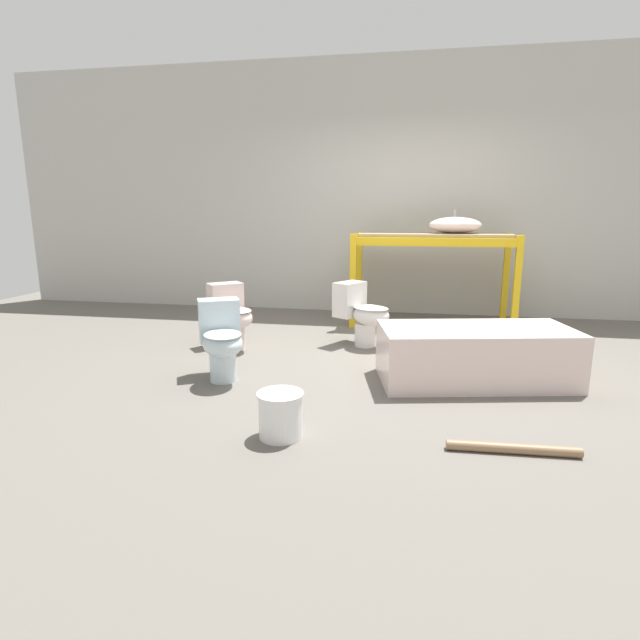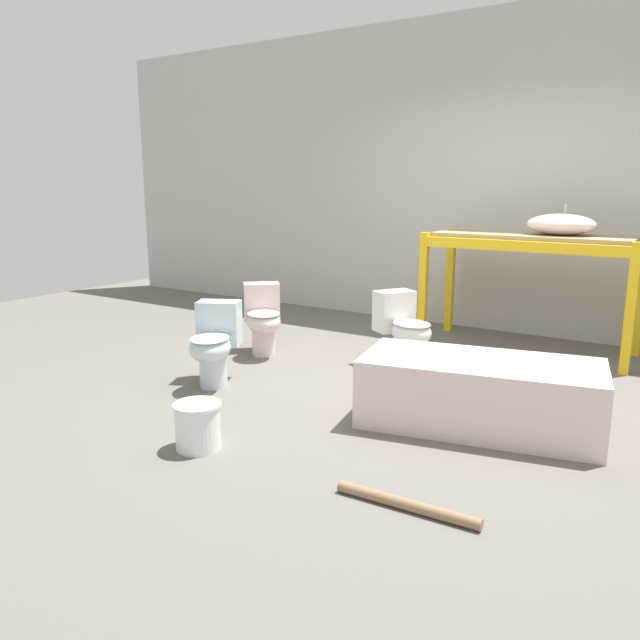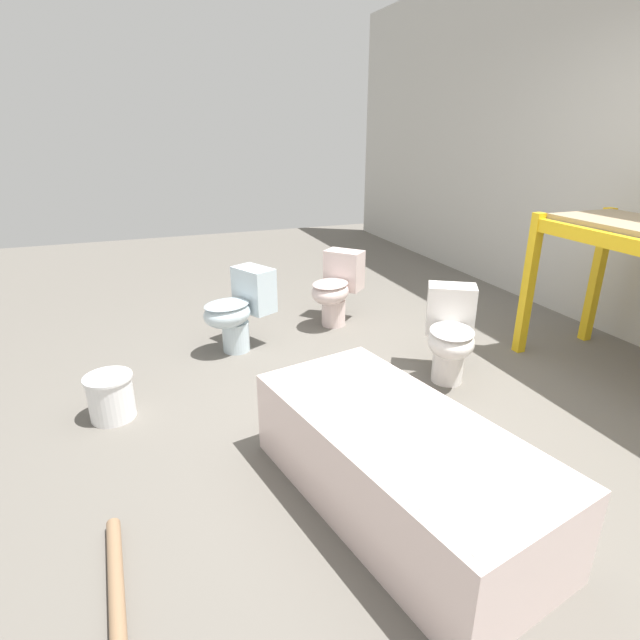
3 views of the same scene
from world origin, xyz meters
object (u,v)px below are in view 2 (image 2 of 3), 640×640
Objects in this scene: toilet_extra at (263,317)px; bucket_white at (198,425)px; toilet_far at (214,342)px; bathtub_main at (480,388)px; sink_basin at (561,224)px; toilet_near at (404,327)px.

toilet_extra reaches higher than bucket_white.
toilet_extra is 2.09m from bucket_white.
bathtub_main is at bearing -17.99° from toilet_far.
toilet_far is (-1.93, -2.38, -0.83)m from sink_basin.
bucket_white is at bearing -110.00° from sink_basin.
toilet_far and toilet_extra have the same top height.
sink_basin is 2.12× the size of bucket_white.
toilet_far reaches higher than bathtub_main.
toilet_far is 1.02× the size of toilet_extra.
toilet_extra is at bearing 152.80° from bathtub_main.
sink_basin reaches higher than toilet_extra.
sink_basin reaches higher than toilet_far.
bucket_white is at bearing -78.74° from toilet_far.
bucket_white is (0.97, -1.84, -0.19)m from toilet_extra.
toilet_extra is 2.25× the size of bucket_white.
bucket_white is at bearing -103.52° from toilet_extra.
bathtub_main is 2.47× the size of toilet_far.
toilet_far is at bearing -116.07° from toilet_extra.
toilet_near is (-0.98, 0.94, 0.09)m from bathtub_main.
bathtub_main is 2.52× the size of toilet_extra.
toilet_extra is at bearing -145.94° from sink_basin.
toilet_near is 1.00× the size of toilet_far.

